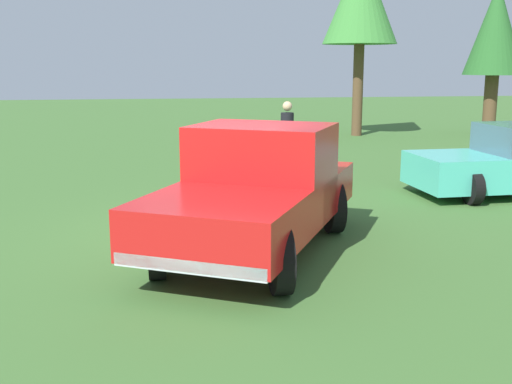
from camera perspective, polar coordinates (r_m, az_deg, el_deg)
name	(u,v)px	position (r m, az deg, el deg)	size (l,w,h in m)	color
ground_plane	(217,237)	(10.02, -3.61, -4.09)	(80.00, 80.00, 0.00)	#3D662D
pickup_truck	(259,186)	(9.08, 0.24, 0.52)	(5.00, 3.89, 1.84)	black
person_bystander	(287,133)	(15.48, 2.85, 5.38)	(0.35, 0.35, 1.80)	black
tree_back_right	(496,31)	(25.50, 20.96, 13.52)	(2.20, 2.20, 5.66)	brown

